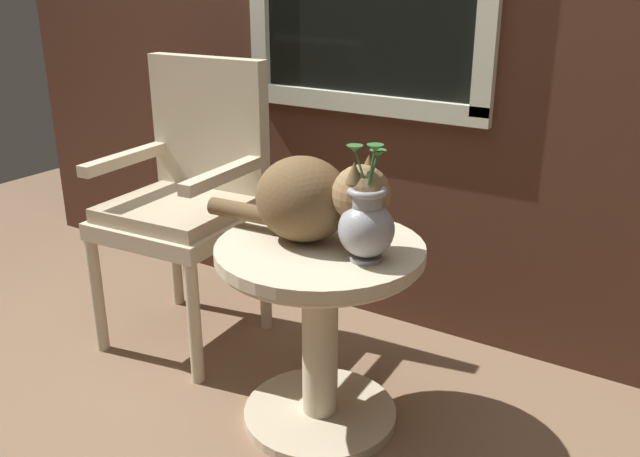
{
  "coord_description": "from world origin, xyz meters",
  "views": [
    {
      "loc": [
        1.04,
        -1.35,
        1.31
      ],
      "look_at": [
        0.08,
        0.16,
        0.63
      ],
      "focal_mm": 38.62,
      "sensor_mm": 36.0,
      "label": 1
    }
  ],
  "objects_px": {
    "pewter_vase_with_ivy": "(367,224)",
    "wicker_side_table": "(320,303)",
    "cat": "(312,198)",
    "wicker_chair": "(190,189)"
  },
  "relations": [
    {
      "from": "wicker_chair",
      "to": "pewter_vase_with_ivy",
      "type": "height_order",
      "value": "wicker_chair"
    },
    {
      "from": "wicker_chair",
      "to": "cat",
      "type": "height_order",
      "value": "wicker_chair"
    },
    {
      "from": "pewter_vase_with_ivy",
      "to": "wicker_side_table",
      "type": "bearing_deg",
      "value": 172.46
    },
    {
      "from": "wicker_chair",
      "to": "pewter_vase_with_ivy",
      "type": "distance_m",
      "value": 0.89
    },
    {
      "from": "wicker_side_table",
      "to": "pewter_vase_with_ivy",
      "type": "bearing_deg",
      "value": -7.54
    },
    {
      "from": "wicker_side_table",
      "to": "pewter_vase_with_ivy",
      "type": "distance_m",
      "value": 0.33
    },
    {
      "from": "wicker_side_table",
      "to": "wicker_chair",
      "type": "bearing_deg",
      "value": 162.5
    },
    {
      "from": "wicker_side_table",
      "to": "cat",
      "type": "distance_m",
      "value": 0.31
    },
    {
      "from": "wicker_chair",
      "to": "cat",
      "type": "bearing_deg",
      "value": -17.26
    },
    {
      "from": "wicker_side_table",
      "to": "wicker_chair",
      "type": "xyz_separation_m",
      "value": [
        -0.69,
        0.22,
        0.17
      ]
    }
  ]
}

